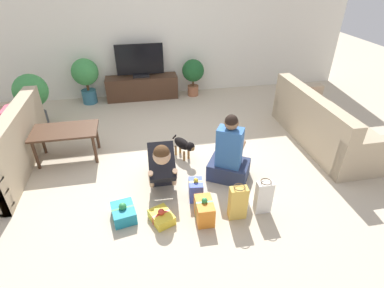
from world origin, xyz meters
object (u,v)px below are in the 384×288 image
Objects in this scene: dog at (184,145)px; tv_console at (142,87)px; tv at (140,62)px; coffee_table at (65,133)px; person_sitting at (229,157)px; gift_box_c at (124,213)px; potted_plant_back_left at (86,76)px; gift_box_b at (204,210)px; gift_box_a at (162,217)px; potted_plant_back_right at (193,73)px; person_kneeling at (162,164)px; gift_box_d at (196,190)px; gift_bag_a at (264,197)px; potted_plant_corner_left at (31,94)px; gift_bag_b at (238,203)px; sofa_left at (0,151)px; sofa_right at (323,125)px.

tv_console is at bearing 72.35° from dog.
tv is 2.54m from dog.
person_sitting is at bearing -22.81° from coffee_table.
tv is 2.69× the size of gift_box_c.
person_sitting is 1.50m from gift_box_c.
potted_plant_back_left is 2.05× the size of dog.
coffee_table reaches higher than gift_box_b.
dog is (-0.51, 0.58, -0.11)m from person_sitting.
tv_console is at bearing 2.62° from potted_plant_back_left.
gift_box_a is (1.11, -3.60, -0.52)m from potted_plant_back_left.
tv_console is 1.12m from potted_plant_back_right.
person_kneeling is 0.54m from gift_box_d.
potted_plant_back_left is 4.34m from gift_bag_a.
tv is at bearing -41.00° from person_sitting.
potted_plant_back_right is at bearing 80.91° from gift_box_b.
gift_bag_a is at bearing -57.84° from potted_plant_back_left.
potted_plant_back_right reaches higher than gift_box_d.
potted_plant_back_left is at bearing 113.58° from gift_box_b.
gift_box_a is at bearing -51.85° from coffee_table.
person_kneeling is at bearing -47.37° from potted_plant_corner_left.
potted_plant_back_left is at bearing -177.38° from tv.
gift_box_d is (-0.00, -0.90, -0.10)m from dog.
potted_plant_back_right is at bearing 73.61° from person_kneeling.
gift_bag_b is at bearing -40.92° from person_kneeling.
person_sitting reaches higher than gift_bag_b.
gift_bag_b is (2.08, -1.64, -0.20)m from coffee_table.
sofa_left is at bearing 145.43° from gift_box_a.
person_sitting is 3.07× the size of gift_box_b.
tv is 3.05m from person_kneeling.
sofa_right is at bearing 30.58° from gift_box_b.
sofa_left reaches higher than coffee_table.
potted_plant_back_right is 2.98m from person_sitting.
gift_box_b is at bearing -7.32° from gift_box_a.
dog is at bearing -56.50° from potted_plant_back_left.
gift_box_a is (1.21, -1.55, -0.36)m from coffee_table.
potted_plant_corner_left reaches higher than coffee_table.
coffee_table is 2.42m from tv_console.
dog is at bearing -78.68° from tv_console.
coffee_table is at bearing 136.53° from gift_box_b.
gift_bag_a is at bearing -89.44° from dog.
tv is 3.02× the size of gift_box_b.
gift_box_b is 0.71× the size of gift_bag_b.
coffee_table is 1.17× the size of person_kneeling.
dog is at bearing 119.54° from gift_bag_a.
gift_bag_a is 0.32m from gift_bag_b.
gift_box_d is at bearing -119.19° from dog.
potted_plant_corner_left is 2.95× the size of gift_box_d.
potted_plant_back_right is 3.67m from gift_bag_a.
person_kneeling is (1.20, -2.96, -0.24)m from potted_plant_back_left.
potted_plant_back_left reaches higher than sofa_left.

